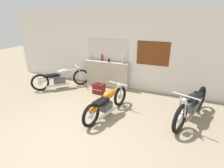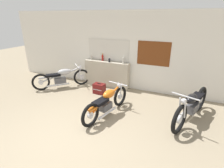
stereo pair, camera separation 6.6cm
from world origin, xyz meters
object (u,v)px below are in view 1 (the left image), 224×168
at_px(bottle_left_center, 102,58).
at_px(hard_case_darkred, 99,89).
at_px(bottle_center, 109,60).
at_px(motorcycle_silver, 61,78).
at_px(bottle_right_center, 123,60).
at_px(bottle_leftmost, 91,57).
at_px(motorcycle_orange, 107,102).
at_px(motorcycle_black, 192,105).

relative_size(bottle_left_center, hard_case_darkred, 0.66).
bearing_deg(bottle_left_center, bottle_center, -16.48).
relative_size(bottle_center, motorcycle_silver, 0.11).
relative_size(bottle_left_center, bottle_right_center, 0.91).
height_order(bottle_center, bottle_right_center, bottle_right_center).
relative_size(bottle_leftmost, motorcycle_silver, 0.16).
bearing_deg(motorcycle_orange, hard_case_darkred, 126.34).
relative_size(bottle_left_center, motorcycle_orange, 0.14).
bearing_deg(bottle_leftmost, motorcycle_silver, -133.88).
relative_size(bottle_leftmost, motorcycle_orange, 0.13).
bearing_deg(hard_case_darkred, motorcycle_black, -10.43).
xyz_separation_m(motorcycle_black, motorcycle_silver, (-4.57, 0.47, -0.03)).
height_order(bottle_right_center, motorcycle_black, bottle_right_center).
distance_m(bottle_left_center, motorcycle_silver, 1.73).
xyz_separation_m(bottle_center, hard_case_darkred, (-0.08, -0.71, -0.89)).
relative_size(motorcycle_orange, hard_case_darkred, 4.66).
bearing_deg(motorcycle_orange, bottle_right_center, 97.36).
xyz_separation_m(bottle_right_center, motorcycle_silver, (-2.20, -0.80, -0.72)).
xyz_separation_m(bottle_right_center, motorcycle_orange, (0.25, -1.91, -0.74)).
bearing_deg(bottle_center, motorcycle_black, -23.29).
height_order(bottle_center, motorcycle_orange, bottle_center).
bearing_deg(bottle_center, hard_case_darkred, -96.38).
height_order(bottle_leftmost, hard_case_darkred, bottle_leftmost).
distance_m(motorcycle_black, motorcycle_orange, 2.22).
distance_m(bottle_leftmost, bottle_right_center, 1.37).
distance_m(bottle_left_center, bottle_center, 0.35).
height_order(bottle_right_center, motorcycle_orange, bottle_right_center).
bearing_deg(motorcycle_orange, bottle_left_center, 119.59).
relative_size(motorcycle_black, hard_case_darkred, 5.02).
xyz_separation_m(bottle_right_center, motorcycle_black, (2.38, -1.27, -0.69)).
height_order(bottle_left_center, hard_case_darkred, bottle_left_center).
bearing_deg(bottle_right_center, hard_case_darkred, -131.49).
bearing_deg(hard_case_darkred, bottle_right_center, 48.51).
distance_m(bottle_left_center, bottle_right_center, 0.90).
xyz_separation_m(motorcycle_black, motorcycle_orange, (-2.13, -0.64, -0.05)).
relative_size(motorcycle_silver, motorcycle_orange, 0.84).
bearing_deg(motorcycle_silver, bottle_right_center, 20.06).
height_order(bottle_leftmost, bottle_right_center, bottle_right_center).
bearing_deg(bottle_center, bottle_right_center, 0.95).
distance_m(bottle_right_center, motorcycle_silver, 2.45).
bearing_deg(bottle_left_center, bottle_right_center, -5.79).
height_order(bottle_left_center, bottle_center, bottle_left_center).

